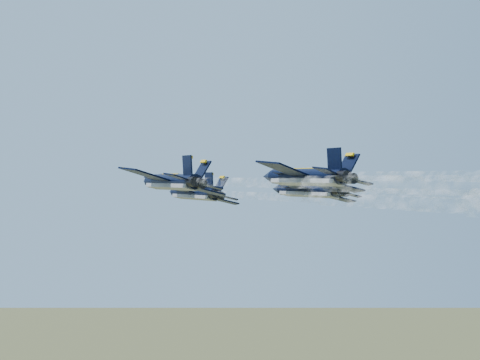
{
  "coord_description": "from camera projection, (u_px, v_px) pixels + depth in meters",
  "views": [
    {
      "loc": [
        -7.56,
        -93.61,
        91.44
      ],
      "look_at": [
        0.39,
        -0.5,
        100.76
      ],
      "focal_mm": 50.0,
      "sensor_mm": 36.0,
      "label": 1
    }
  ],
  "objects": [
    {
      "name": "jet_lead",
      "position": [
        194.0,
        193.0,
        104.3
      ],
      "size": [
        13.52,
        18.7,
        4.89
      ],
      "rotation": [
        0.0,
        0.22,
        0.43
      ],
      "color": "black"
    },
    {
      "name": "jet_left",
      "position": [
        170.0,
        182.0,
        85.92
      ],
      "size": [
        13.52,
        18.7,
        4.89
      ],
      "rotation": [
        0.0,
        0.22,
        0.43
      ],
      "color": "black"
    },
    {
      "name": "jet_right",
      "position": [
        307.0,
        190.0,
        98.67
      ],
      "size": [
        13.52,
        18.7,
        4.89
      ],
      "rotation": [
        0.0,
        0.22,
        0.43
      ],
      "color": "black"
    },
    {
      "name": "jet_slot",
      "position": [
        305.0,
        177.0,
        79.84
      ],
      "size": [
        13.52,
        18.7,
        4.89
      ],
      "rotation": [
        0.0,
        0.22,
        0.43
      ],
      "color": "black"
    }
  ]
}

